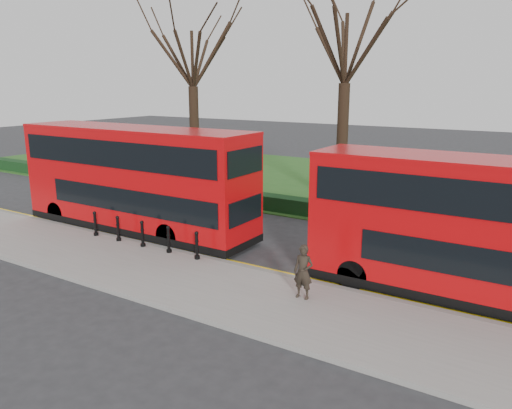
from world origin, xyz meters
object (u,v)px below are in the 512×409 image
Objects in this scene: bus_rear at (495,234)px; pedestrian at (303,272)px; bus_lead at (135,180)px; bollard_row at (142,234)px.

bus_rear reaches higher than pedestrian.
bus_lead is 10.12m from pedestrian.
pedestrian is at bearing -148.82° from bus_rear.
bollard_row is 3.22m from bus_lead.
bus_lead is 14.34m from bus_rear.
bus_lead reaches higher than bollard_row.
bollard_row is 3.38× the size of pedestrian.
bus_rear is (14.34, 0.05, -0.13)m from bus_lead.
bus_lead is (-2.09, 1.81, 1.66)m from bollard_row.
pedestrian is (7.54, -0.99, 0.33)m from bollard_row.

